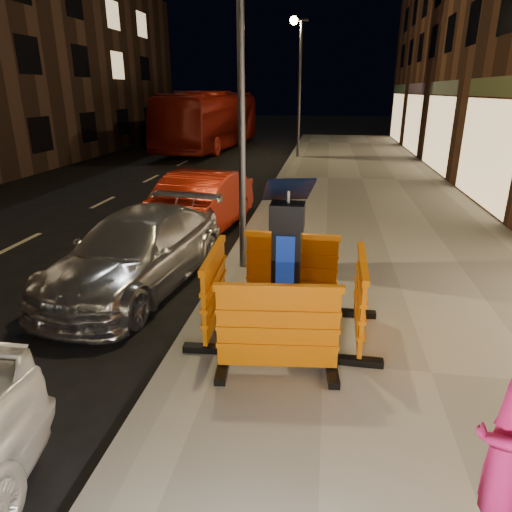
# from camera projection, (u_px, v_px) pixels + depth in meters

# --- Properties ---
(ground_plane) EXTENTS (120.00, 120.00, 0.00)m
(ground_plane) POSITION_uv_depth(u_px,v_px,m) (181.00, 362.00, 5.74)
(ground_plane) COLOR black
(ground_plane) RESTS_ON ground
(sidewalk) EXTENTS (6.00, 60.00, 0.15)m
(sidewalk) POSITION_uv_depth(u_px,v_px,m) (430.00, 378.00, 5.28)
(sidewalk) COLOR gray
(sidewalk) RESTS_ON ground
(kerb) EXTENTS (0.30, 60.00, 0.15)m
(kerb) POSITION_uv_depth(u_px,v_px,m) (181.00, 356.00, 5.71)
(kerb) COLOR slate
(kerb) RESTS_ON ground
(parking_kiosk) EXTENTS (0.64, 0.64, 1.98)m
(parking_kiosk) POSITION_uv_depth(u_px,v_px,m) (286.00, 263.00, 5.79)
(parking_kiosk) COLOR black
(parking_kiosk) RESTS_ON sidewalk
(barrier_front) EXTENTS (1.47, 0.73, 1.11)m
(barrier_front) POSITION_uv_depth(u_px,v_px,m) (278.00, 331.00, 5.06)
(barrier_front) COLOR orange
(barrier_front) RESTS_ON sidewalk
(barrier_back) EXTENTS (1.44, 0.64, 1.11)m
(barrier_back) POSITION_uv_depth(u_px,v_px,m) (291.00, 268.00, 6.82)
(barrier_back) COLOR orange
(barrier_back) RESTS_ON sidewalk
(barrier_kerbside) EXTENTS (0.65, 1.45, 1.11)m
(barrier_kerbside) POSITION_uv_depth(u_px,v_px,m) (214.00, 290.00, 6.08)
(barrier_kerbside) COLOR orange
(barrier_kerbside) RESTS_ON sidewalk
(barrier_bldgside) EXTENTS (0.61, 1.43, 1.11)m
(barrier_bldgside) POSITION_uv_depth(u_px,v_px,m) (360.00, 300.00, 5.81)
(barrier_bldgside) COLOR orange
(barrier_bldgside) RESTS_ON sidewalk
(car_silver) EXTENTS (2.37, 4.56, 1.26)m
(car_silver) POSITION_uv_depth(u_px,v_px,m) (140.00, 285.00, 7.98)
(car_silver) COLOR silver
(car_silver) RESTS_ON ground
(car_red) EXTENTS (2.03, 4.45, 1.42)m
(car_red) POSITION_uv_depth(u_px,v_px,m) (198.00, 234.00, 10.81)
(car_red) COLOR #9D1A0C
(car_red) RESTS_ON ground
(bus_doubledecker) EXTENTS (3.48, 11.58, 3.18)m
(bus_doubledecker) POSITION_uv_depth(u_px,v_px,m) (212.00, 149.00, 26.58)
(bus_doubledecker) COLOR maroon
(bus_doubledecker) RESTS_ON ground
(street_lamp_mid) EXTENTS (0.12, 0.12, 6.00)m
(street_lamp_mid) POSITION_uv_depth(u_px,v_px,m) (241.00, 94.00, 7.41)
(street_lamp_mid) COLOR #3F3F44
(street_lamp_mid) RESTS_ON sidewalk
(street_lamp_far) EXTENTS (0.12, 0.12, 6.00)m
(street_lamp_far) POSITION_uv_depth(u_px,v_px,m) (300.00, 92.00, 21.34)
(street_lamp_far) COLOR #3F3F44
(street_lamp_far) RESTS_ON sidewalk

